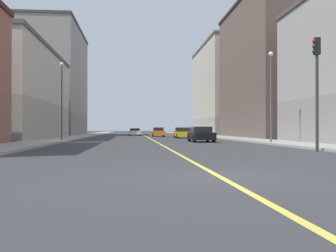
% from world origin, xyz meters
% --- Properties ---
extents(ground_plane, '(400.00, 400.00, 0.00)m').
position_xyz_m(ground_plane, '(0.00, 0.00, 0.00)').
color(ground_plane, '#353538').
rests_on(ground_plane, ground).
extents(sidewalk_left, '(3.54, 168.00, 0.15)m').
position_xyz_m(sidewalk_left, '(9.74, 49.00, 0.07)').
color(sidewalk_left, '#9E9B93').
rests_on(sidewalk_left, ground).
extents(sidewalk_right, '(3.54, 168.00, 0.15)m').
position_xyz_m(sidewalk_right, '(-9.74, 49.00, 0.07)').
color(sidewalk_right, '#9E9B93').
rests_on(sidewalk_right, ground).
extents(lane_center_stripe, '(0.16, 154.00, 0.01)m').
position_xyz_m(lane_center_stripe, '(0.00, 49.00, 0.01)').
color(lane_center_stripe, '#E5D14C').
rests_on(lane_center_stripe, ground).
extents(building_left_mid, '(11.16, 22.13, 17.80)m').
position_xyz_m(building_left_mid, '(16.94, 41.21, 8.91)').
color(building_left_mid, brown).
rests_on(building_left_mid, ground).
extents(building_left_far, '(11.16, 24.79, 17.50)m').
position_xyz_m(building_left_far, '(16.94, 67.97, 8.76)').
color(building_left_far, '#9D9688').
rests_on(building_left_far, ground).
extents(building_right_midblock, '(11.16, 25.77, 10.58)m').
position_xyz_m(building_right_midblock, '(-16.94, 38.10, 5.30)').
color(building_right_midblock, '#9D9688').
rests_on(building_right_midblock, ground).
extents(building_right_distant, '(11.16, 23.70, 19.25)m').
position_xyz_m(building_right_distant, '(-16.94, 64.35, 9.63)').
color(building_right_distant, slate).
rests_on(building_right_distant, ground).
extents(traffic_light_left_near, '(0.40, 0.32, 6.01)m').
position_xyz_m(traffic_light_left_near, '(7.55, 10.47, 3.89)').
color(traffic_light_left_near, '#2D2D2D').
rests_on(traffic_light_left_near, ground).
extents(street_lamp_left_near, '(0.36, 0.36, 7.04)m').
position_xyz_m(street_lamp_left_near, '(8.57, 20.40, 4.42)').
color(street_lamp_left_near, '#4C4C51').
rests_on(street_lamp_left_near, ground).
extents(street_lamp_right_near, '(0.36, 0.36, 7.14)m').
position_xyz_m(street_lamp_right_near, '(-8.57, 27.58, 4.47)').
color(street_lamp_right_near, '#4C4C51').
rests_on(street_lamp_right_near, ground).
extents(car_yellow, '(1.99, 4.54, 1.35)m').
position_xyz_m(car_yellow, '(4.28, 40.90, 0.64)').
color(car_yellow, gold).
rests_on(car_yellow, ground).
extents(car_white, '(1.98, 4.34, 1.26)m').
position_xyz_m(car_white, '(-1.69, 59.58, 0.63)').
color(car_white, white).
rests_on(car_white, ground).
extents(car_orange, '(1.82, 4.01, 1.37)m').
position_xyz_m(car_orange, '(1.76, 50.21, 0.67)').
color(car_orange, orange).
rests_on(car_orange, ground).
extents(car_black, '(1.98, 4.24, 1.38)m').
position_xyz_m(car_black, '(4.05, 25.93, 0.67)').
color(car_black, black).
rests_on(car_black, ground).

